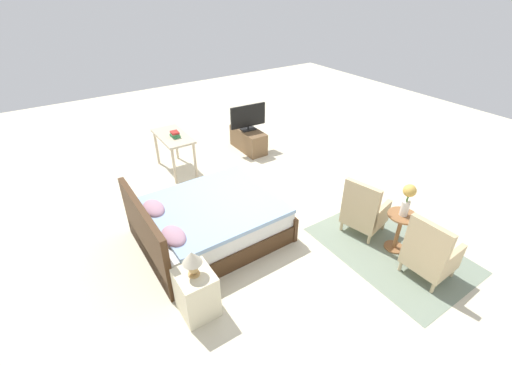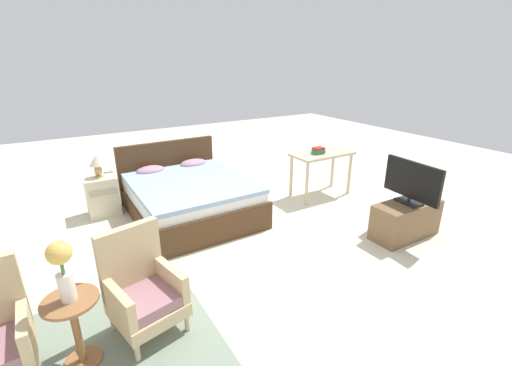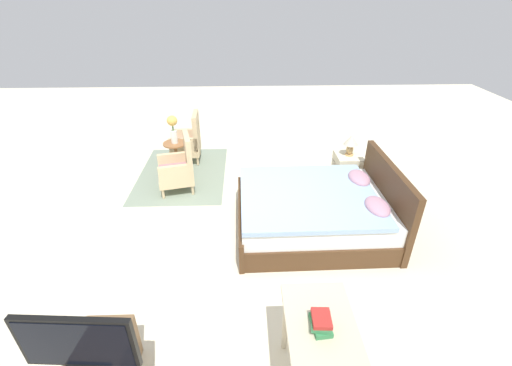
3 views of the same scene
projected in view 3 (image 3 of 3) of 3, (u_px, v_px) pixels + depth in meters
ground_plane at (235, 236)px, 4.59m from camera, size 16.00×16.00×0.00m
floor_rug at (183, 173)px, 6.11m from camera, size 2.10×1.50×0.01m
bed at (316, 211)px, 4.57m from camera, size 1.65×2.01×0.96m
armchair_by_window_left at (188, 142)px, 6.40m from camera, size 0.56×0.56×0.92m
armchair_by_window_right at (179, 168)px, 5.47m from camera, size 0.65×0.65×0.92m
side_table at (176, 155)px, 5.93m from camera, size 0.40×0.40×0.60m
flower_vase at (173, 126)px, 5.67m from camera, size 0.17×0.17×0.48m
nightstand at (346, 172)px, 5.55m from camera, size 0.44×0.41×0.59m
table_lamp at (351, 142)px, 5.29m from camera, size 0.22×0.22×0.33m
tv_flatscreen at (78, 345)px, 2.34m from camera, size 0.22×0.82×0.55m
vanity_desk at (323, 349)px, 2.45m from camera, size 1.04×0.52×0.76m
book_stack at (321, 322)px, 2.45m from camera, size 0.22×0.17×0.11m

